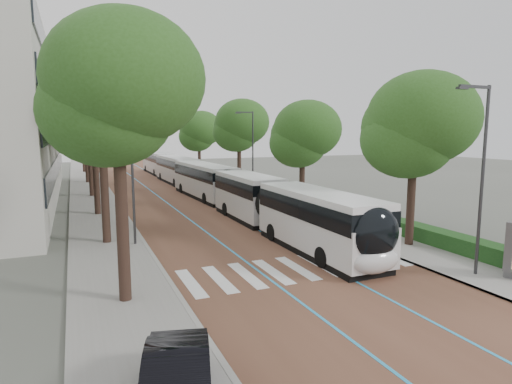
% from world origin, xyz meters
% --- Properties ---
extents(ground, '(160.00, 160.00, 0.00)m').
position_xyz_m(ground, '(0.00, 0.00, 0.00)').
color(ground, '#51544C').
rests_on(ground, ground).
extents(road, '(11.00, 140.00, 0.02)m').
position_xyz_m(road, '(0.00, 40.00, 0.01)').
color(road, brown).
rests_on(road, ground).
extents(sidewalk_left, '(4.00, 140.00, 0.12)m').
position_xyz_m(sidewalk_left, '(-7.50, 40.00, 0.06)').
color(sidewalk_left, gray).
rests_on(sidewalk_left, ground).
extents(sidewalk_right, '(4.00, 140.00, 0.12)m').
position_xyz_m(sidewalk_right, '(7.50, 40.00, 0.06)').
color(sidewalk_right, gray).
rests_on(sidewalk_right, ground).
extents(kerb_left, '(0.20, 140.00, 0.14)m').
position_xyz_m(kerb_left, '(-5.60, 40.00, 0.06)').
color(kerb_left, gray).
rests_on(kerb_left, ground).
extents(kerb_right, '(0.20, 140.00, 0.14)m').
position_xyz_m(kerb_right, '(5.60, 40.00, 0.06)').
color(kerb_right, gray).
rests_on(kerb_right, ground).
extents(zebra_crossing, '(10.55, 3.60, 0.01)m').
position_xyz_m(zebra_crossing, '(0.20, 1.00, 0.03)').
color(zebra_crossing, silver).
rests_on(zebra_crossing, ground).
extents(lane_line_left, '(0.12, 126.00, 0.01)m').
position_xyz_m(lane_line_left, '(-1.60, 40.00, 0.02)').
color(lane_line_left, '#2A9AD3').
rests_on(lane_line_left, road).
extents(lane_line_right, '(0.12, 126.00, 0.01)m').
position_xyz_m(lane_line_right, '(1.60, 40.00, 0.02)').
color(lane_line_right, '#2A9AD3').
rests_on(lane_line_right, road).
extents(hedge, '(1.20, 14.00, 0.80)m').
position_xyz_m(hedge, '(9.10, 0.00, 0.52)').
color(hedge, '#163F17').
rests_on(hedge, sidewalk_right).
extents(streetlight_near, '(1.82, 0.20, 8.00)m').
position_xyz_m(streetlight_near, '(6.62, -3.00, 4.82)').
color(streetlight_near, '#323235').
rests_on(streetlight_near, sidewalk_right).
extents(streetlight_far, '(1.82, 0.20, 8.00)m').
position_xyz_m(streetlight_far, '(6.62, 22.00, 4.82)').
color(streetlight_far, '#323235').
rests_on(streetlight_far, sidewalk_right).
extents(lamp_post_left, '(0.14, 0.14, 8.00)m').
position_xyz_m(lamp_post_left, '(-6.10, 8.00, 4.12)').
color(lamp_post_left, '#323235').
rests_on(lamp_post_left, sidewalk_left).
extents(trees_left, '(6.41, 60.27, 10.13)m').
position_xyz_m(trees_left, '(-7.50, 24.12, 7.19)').
color(trees_left, black).
rests_on(trees_left, ground).
extents(trees_right, '(5.96, 47.89, 9.15)m').
position_xyz_m(trees_right, '(7.70, 22.92, 6.22)').
color(trees_right, black).
rests_on(trees_right, ground).
extents(lead_bus, '(2.60, 18.41, 3.20)m').
position_xyz_m(lead_bus, '(2.44, 6.74, 1.63)').
color(lead_bus, black).
rests_on(lead_bus, ground).
extents(bus_queued_0, '(3.03, 12.49, 3.20)m').
position_xyz_m(bus_queued_0, '(2.36, 22.86, 1.62)').
color(bus_queued_0, silver).
rests_on(bus_queued_0, ground).
extents(bus_queued_1, '(2.82, 12.45, 3.20)m').
position_xyz_m(bus_queued_1, '(2.52, 35.18, 1.62)').
color(bus_queued_1, silver).
rests_on(bus_queued_1, ground).
extents(bus_queued_2, '(2.64, 12.42, 3.20)m').
position_xyz_m(bus_queued_2, '(2.61, 48.25, 1.62)').
color(bus_queued_2, silver).
rests_on(bus_queued_2, ground).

